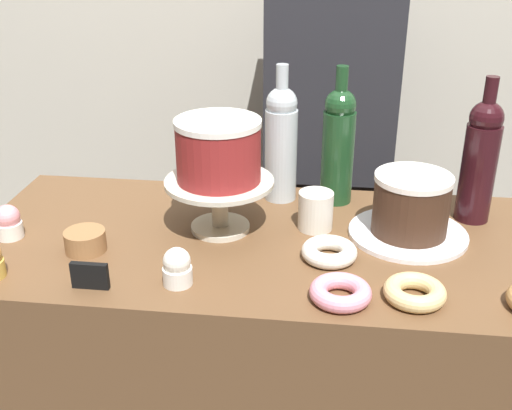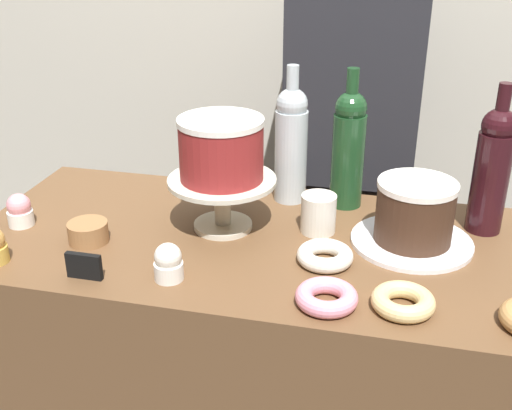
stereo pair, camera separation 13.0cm
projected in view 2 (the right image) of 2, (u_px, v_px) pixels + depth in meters
name	position (u px, v px, depth m)	size (l,w,h in m)	color
back_wall	(320.00, 0.00, 1.94)	(6.00, 0.05, 2.60)	#BCB7A8
display_counter	(256.00, 404.00, 1.53)	(1.23, 0.57, 0.91)	brown
cake_stand_pedestal	(222.00, 194.00, 1.35)	(0.23, 0.23, 0.12)	beige
white_layer_cake	(221.00, 149.00, 1.31)	(0.18, 0.18, 0.13)	maroon
silver_serving_platter	(411.00, 242.00, 1.32)	(0.25, 0.25, 0.01)	white
chocolate_round_cake	(415.00, 211.00, 1.29)	(0.16, 0.16, 0.13)	#3D2619
wine_bottle_dark_red	(492.00, 168.00, 1.32)	(0.08, 0.08, 0.33)	black
wine_bottle_clear	(291.00, 143.00, 1.47)	(0.08, 0.08, 0.33)	#B2BCC1
wine_bottle_green	(348.00, 147.00, 1.44)	(0.08, 0.08, 0.33)	#193D1E
cupcake_vanilla	(168.00, 263.00, 1.18)	(0.06, 0.06, 0.07)	white
cupcake_strawberry	(20.00, 211.00, 1.39)	(0.06, 0.06, 0.07)	white
donut_pink	(327.00, 297.00, 1.11)	(0.11, 0.11, 0.03)	pink
donut_sugar	(325.00, 256.00, 1.24)	(0.11, 0.11, 0.03)	silver
donut_glazed	(403.00, 301.00, 1.10)	(0.11, 0.11, 0.03)	#E0C17F
cookie_stack	(88.00, 232.00, 1.32)	(0.08, 0.08, 0.04)	olive
price_sign_chalkboard	(84.00, 266.00, 1.19)	(0.07, 0.01, 0.05)	black
coffee_cup_ceramic	(318.00, 213.00, 1.36)	(0.08, 0.08, 0.08)	silver
barista_figure	(348.00, 178.00, 1.84)	(0.36, 0.22, 1.60)	black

